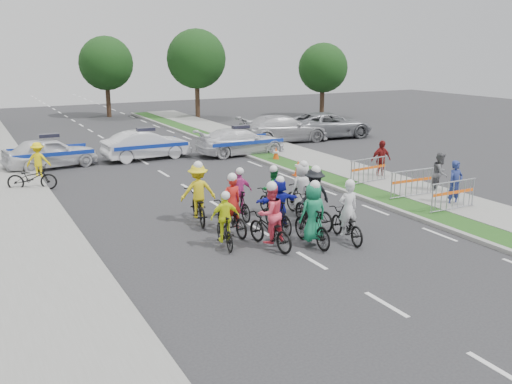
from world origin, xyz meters
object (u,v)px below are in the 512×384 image
barrier_0 (453,197)px  barrier_1 (412,185)px  police_car_0 (50,153)px  spectator_0 (455,184)px  spectator_2 (381,160)px  marshal_hiviz (38,160)px  cone_0 (298,168)px  rider_0 (347,221)px  tree_4 (106,63)px  spectator_1 (440,173)px  civilian_sedan (283,129)px  tree_2 (323,68)px  rider_9 (239,199)px  police_car_1 (146,145)px  tree_1 (196,59)px  rider_6 (231,214)px  cone_1 (276,154)px  rider_1 (313,220)px  rider_5 (279,208)px  parked_bike (32,178)px  rider_3 (225,225)px  rider_10 (198,199)px  rider_4 (314,203)px  rider_2 (270,223)px  civilian_suv (328,125)px  barrier_2 (368,172)px  rider_8 (272,197)px  police_car_2 (241,141)px

barrier_0 → barrier_1: size_ratio=1.00×
police_car_0 → spectator_0: 17.85m
spectator_2 → marshal_hiviz: 14.66m
police_car_0 → cone_0: size_ratio=6.02×
rider_0 → cone_0: size_ratio=2.71×
rider_0 → tree_4: size_ratio=0.30×
spectator_1 → spectator_2: spectator_2 is taller
civilian_sedan → tree_2: bearing=-39.1°
rider_9 → police_car_1: 11.37m
marshal_hiviz → barrier_0: marshal_hiviz is taller
spectator_0 → tree_1: size_ratio=0.24×
rider_6 → cone_1: size_ratio=2.72×
rider_1 → rider_5: bearing=-80.7°
barrier_1 → cone_0: barrier_1 is taller
spectator_0 → cone_1: bearing=99.8°
civilian_sedan → cone_1: size_ratio=7.76×
barrier_1 → tree_4: 30.92m
cone_1 → parked_bike: (-11.41, -0.58, 0.16)m
rider_9 → rider_0: bearing=118.3°
rider_3 → rider_10: 2.57m
rider_4 → tree_1: (7.36, 27.59, 3.77)m
rider_9 → spectator_0: 7.72m
rider_10 → rider_2: bearing=116.8°
civilian_suv → cone_0: size_ratio=8.01×
rider_2 → rider_10: size_ratio=0.95×
police_car_0 → civilian_suv: (16.61, 1.43, 0.06)m
civilian_suv → barrier_2: civilian_suv is taller
rider_3 → police_car_1: rider_3 is taller
tree_4 → barrier_2: bearing=-82.5°
rider_5 → tree_2: size_ratio=0.31×
rider_9 → rider_10: bearing=-13.2°
rider_0 → spectator_1: rider_0 is taller
rider_6 → spectator_2: bearing=-159.4°
rider_5 → rider_0: bearing=131.2°
civilian_sedan → cone_0: size_ratio=7.76×
rider_10 → tree_4: (4.35, 29.42, 3.41)m
cone_1 → rider_4: bearing=-113.5°
cone_1 → spectator_1: bearing=-74.2°
spectator_1 → rider_5: bearing=160.2°
rider_4 → marshal_hiviz: (-6.64, 11.29, 0.01)m
spectator_1 → barrier_0: size_ratio=0.80×
spectator_1 → parked_bike: (-13.82, 7.88, -0.30)m
rider_8 → barrier_1: rider_8 is taller
police_car_2 → spectator_1: size_ratio=2.97×
rider_8 → civilian_suv: rider_8 is taller
rider_0 → barrier_2: rider_0 is taller
marshal_hiviz → rider_5: bearing=137.1°
rider_1 → tree_4: size_ratio=0.31×
spectator_0 → rider_1: bearing=-169.4°
rider_3 → rider_10: size_ratio=0.79×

